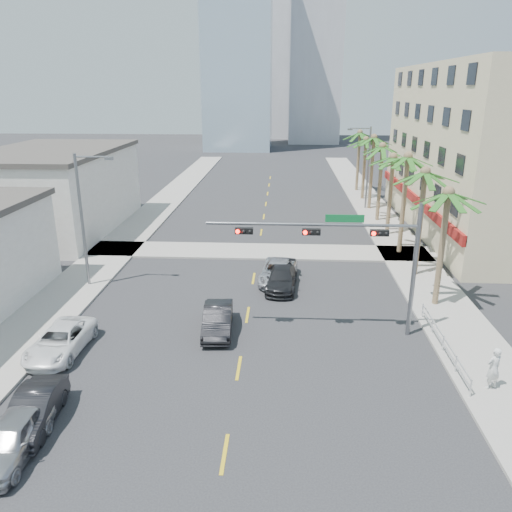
{
  "coord_description": "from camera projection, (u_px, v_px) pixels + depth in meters",
  "views": [
    {
      "loc": [
        2.02,
        -17.13,
        12.95
      ],
      "look_at": [
        0.47,
        10.71,
        3.5
      ],
      "focal_mm": 35.0,
      "sensor_mm": 36.0,
      "label": 1
    }
  ],
  "objects": [
    {
      "name": "ground",
      "position": [
        230.0,
        420.0,
        20.47
      ],
      "size": [
        260.0,
        260.0,
        0.0
      ],
      "primitive_type": "plane",
      "color": "#262628",
      "rests_on": "ground"
    },
    {
      "name": "sidewalk_right",
      "position": [
        411.0,
        262.0,
        38.72
      ],
      "size": [
        4.0,
        120.0,
        0.15
      ],
      "primitive_type": "cube",
      "color": "gray",
      "rests_on": "ground"
    },
    {
      "name": "sidewalk_left",
      "position": [
        107.0,
        257.0,
        39.99
      ],
      "size": [
        4.0,
        120.0,
        0.15
      ],
      "primitive_type": "cube",
      "color": "gray",
      "rests_on": "ground"
    },
    {
      "name": "sidewalk_cross",
      "position": [
        258.0,
        251.0,
        41.25
      ],
      "size": [
        80.0,
        4.0,
        0.15
      ],
      "primitive_type": "cube",
      "color": "gray",
      "rests_on": "ground"
    },
    {
      "name": "building_right",
      "position": [
        504.0,
        151.0,
        45.27
      ],
      "size": [
        15.25,
        28.0,
        15.0
      ],
      "color": "beige",
      "rests_on": "ground"
    },
    {
      "name": "building_left_far",
      "position": [
        54.0,
        192.0,
        46.81
      ],
      "size": [
        11.0,
        18.0,
        7.2
      ],
      "primitive_type": "cube",
      "color": "beige",
      "rests_on": "ground"
    },
    {
      "name": "tower_far_left",
      "position": [
        238.0,
        31.0,
        103.01
      ],
      "size": [
        14.0,
        14.0,
        48.0
      ],
      "primitive_type": "cube",
      "color": "#99B2C6",
      "rests_on": "ground"
    },
    {
      "name": "tower_far_right",
      "position": [
        317.0,
        9.0,
        114.38
      ],
      "size": [
        12.0,
        12.0,
        60.0
      ],
      "primitive_type": "cube",
      "color": "#ADADB2",
      "rests_on": "ground"
    },
    {
      "name": "tower_far_center",
      "position": [
        267.0,
        55.0,
        132.08
      ],
      "size": [
        16.0,
        16.0,
        42.0
      ],
      "primitive_type": "cube",
      "color": "#ADADB2",
      "rests_on": "ground"
    },
    {
      "name": "traffic_signal_mast",
      "position": [
        354.0,
        246.0,
        26.06
      ],
      "size": [
        11.12,
        0.54,
        7.2
      ],
      "color": "slate",
      "rests_on": "ground"
    },
    {
      "name": "palm_tree_0",
      "position": [
        448.0,
        194.0,
        28.93
      ],
      "size": [
        4.8,
        4.8,
        7.8
      ],
      "color": "brown",
      "rests_on": "ground"
    },
    {
      "name": "palm_tree_1",
      "position": [
        425.0,
        173.0,
        33.74
      ],
      "size": [
        4.8,
        4.8,
        8.16
      ],
      "color": "brown",
      "rests_on": "ground"
    },
    {
      "name": "palm_tree_2",
      "position": [
        408.0,
        158.0,
        38.54
      ],
      "size": [
        4.8,
        4.8,
        8.52
      ],
      "color": "brown",
      "rests_on": "ground"
    },
    {
      "name": "palm_tree_3",
      "position": [
        393.0,
        158.0,
        43.68
      ],
      "size": [
        4.8,
        4.8,
        7.8
      ],
      "color": "brown",
      "rests_on": "ground"
    },
    {
      "name": "palm_tree_4",
      "position": [
        383.0,
        147.0,
        48.49
      ],
      "size": [
        4.8,
        4.8,
        8.16
      ],
      "color": "brown",
      "rests_on": "ground"
    },
    {
      "name": "palm_tree_5",
      "position": [
        374.0,
        138.0,
        53.29
      ],
      "size": [
        4.8,
        4.8,
        8.52
      ],
      "color": "brown",
      "rests_on": "ground"
    },
    {
      "name": "palm_tree_6",
      "position": [
        366.0,
        140.0,
        58.43
      ],
      "size": [
        4.8,
        4.8,
        7.8
      ],
      "color": "brown",
      "rests_on": "ground"
    },
    {
      "name": "palm_tree_7",
      "position": [
        360.0,
        133.0,
        63.24
      ],
      "size": [
        4.8,
        4.8,
        8.16
      ],
      "color": "brown",
      "rests_on": "ground"
    },
    {
      "name": "streetlight_left",
      "position": [
        84.0,
        214.0,
        32.66
      ],
      "size": [
        2.55,
        0.25,
        9.0
      ],
      "color": "slate",
      "rests_on": "ground"
    },
    {
      "name": "streetlight_right",
      "position": [
        366.0,
        164.0,
        54.2
      ],
      "size": [
        2.55,
        0.25,
        9.0
      ],
      "color": "slate",
      "rests_on": "ground"
    },
    {
      "name": "guardrail",
      "position": [
        443.0,
        342.0,
        25.38
      ],
      "size": [
        0.08,
        8.08,
        1.0
      ],
      "color": "silver",
      "rests_on": "ground"
    },
    {
      "name": "car_parked_near",
      "position": [
        11.0,
        438.0,
        18.29
      ],
      "size": [
        1.84,
        4.42,
        1.5
      ],
      "primitive_type": "imported",
      "rotation": [
        0.0,
        0.0,
        0.02
      ],
      "color": "#ACACB0",
      "rests_on": "ground"
    },
    {
      "name": "car_parked_mid",
      "position": [
        34.0,
        410.0,
        19.95
      ],
      "size": [
        1.94,
        4.47,
        1.43
      ],
      "primitive_type": "imported",
      "rotation": [
        0.0,
        0.0,
        0.1
      ],
      "color": "black",
      "rests_on": "ground"
    },
    {
      "name": "car_parked_far",
      "position": [
        61.0,
        341.0,
        25.44
      ],
      "size": [
        2.43,
        5.01,
        1.37
      ],
      "primitive_type": "imported",
      "rotation": [
        0.0,
        0.0,
        -0.03
      ],
      "color": "white",
      "rests_on": "ground"
    },
    {
      "name": "car_lane_left",
      "position": [
        218.0,
        320.0,
        27.65
      ],
      "size": [
        1.84,
        4.53,
        1.46
      ],
      "primitive_type": "imported",
      "rotation": [
        0.0,
        0.0,
        0.07
      ],
      "color": "black",
      "rests_on": "ground"
    },
    {
      "name": "car_lane_center",
      "position": [
        278.0,
        272.0,
        34.84
      ],
      "size": [
        2.87,
        5.35,
        1.43
      ],
      "primitive_type": "imported",
      "rotation": [
        0.0,
        0.0,
        -0.1
      ],
      "color": "silver",
      "rests_on": "ground"
    },
    {
      "name": "car_lane_right",
      "position": [
        282.0,
        279.0,
        33.69
      ],
      "size": [
        2.29,
        4.9,
        1.39
      ],
      "primitive_type": "imported",
      "rotation": [
        0.0,
        0.0,
        -0.07
      ],
      "color": "black",
      "rests_on": "ground"
    },
    {
      "name": "pedestrian",
      "position": [
        493.0,
        368.0,
        22.08
      ],
      "size": [
        0.86,
        0.72,
        2.01
      ],
      "primitive_type": "imported",
      "rotation": [
        0.0,
        0.0,
        3.52
      ],
      "color": "silver",
      "rests_on": "sidewalk_right"
    }
  ]
}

